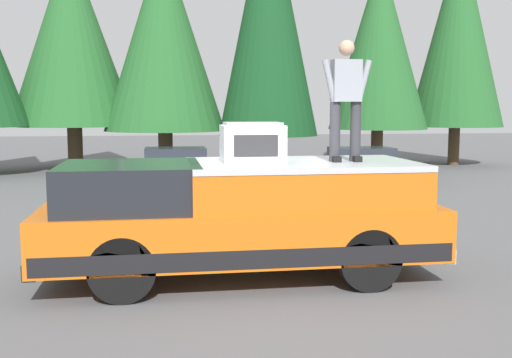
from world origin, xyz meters
TOP-DOWN VIEW (x-y plane):
  - ground_plane at (0.00, 0.00)m, footprint 90.00×90.00m
  - pickup_truck at (-0.01, 0.08)m, footprint 2.01×5.54m
  - compressor_unit at (-0.19, -0.05)m, footprint 0.65×0.84m
  - person_on_truck_bed at (-0.10, -1.39)m, footprint 0.29×0.72m
  - parked_car_black at (9.98, -4.99)m, footprint 1.64×4.10m
  - parked_car_silver at (10.73, 0.82)m, footprint 1.64×4.10m
  - conifer_far_left at (15.52, -11.01)m, footprint 3.85×3.85m
  - conifer_left at (14.26, -7.15)m, footprint 3.80×3.80m
  - conifer_center_left at (13.98, -2.78)m, footprint 3.69×3.69m
  - conifer_center_right at (15.18, 1.01)m, footprint 4.61×4.61m
  - conifer_right at (16.17, 4.51)m, footprint 4.78×4.78m

SIDE VIEW (x-z plane):
  - ground_plane at x=0.00m, z-range 0.00..0.00m
  - parked_car_black at x=9.98m, z-range 0.00..1.16m
  - parked_car_silver at x=10.73m, z-range 0.00..1.16m
  - pickup_truck at x=-0.01m, z-range 0.05..1.70m
  - compressor_unit at x=-0.19m, z-range 1.65..2.21m
  - person_on_truck_bed at x=-0.10m, z-range 1.71..3.40m
  - conifer_left at x=14.26m, z-range 0.78..8.93m
  - conifer_center_right at x=15.18m, z-range 0.75..9.42m
  - conifer_right at x=16.17m, z-range 0.83..9.48m
  - conifer_far_left at x=15.52m, z-range 0.80..10.28m
  - conifer_center_left at x=13.98m, z-range 0.67..11.01m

